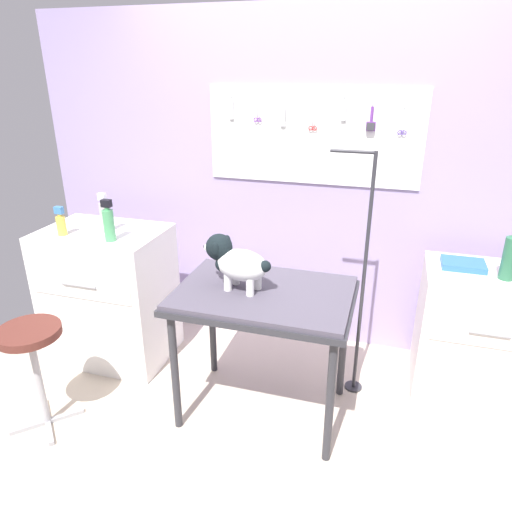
{
  "coord_description": "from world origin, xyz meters",
  "views": [
    {
      "loc": [
        0.56,
        -1.84,
        1.93
      ],
      "look_at": [
        -0.12,
        0.41,
        0.97
      ],
      "focal_mm": 32.64,
      "sensor_mm": 36.0,
      "label": 1
    }
  ],
  "objects_px": {
    "grooming_table": "(264,304)",
    "dog": "(235,261)",
    "soda_bottle": "(510,257)",
    "counter_left": "(110,294)",
    "stool": "(32,348)",
    "cabinet_right": "(477,338)",
    "spray_bottle_short": "(61,223)",
    "grooming_arm": "(361,290)"
  },
  "relations": [
    {
      "from": "grooming_table",
      "to": "dog",
      "type": "distance_m",
      "value": 0.29
    },
    {
      "from": "soda_bottle",
      "to": "counter_left",
      "type": "bearing_deg",
      "value": -176.41
    },
    {
      "from": "stool",
      "to": "soda_bottle",
      "type": "bearing_deg",
      "value": 20.56
    },
    {
      "from": "cabinet_right",
      "to": "spray_bottle_short",
      "type": "xyz_separation_m",
      "value": [
        -2.56,
        -0.35,
        0.59
      ]
    },
    {
      "from": "grooming_table",
      "to": "cabinet_right",
      "type": "relative_size",
      "value": 1.15
    },
    {
      "from": "cabinet_right",
      "to": "stool",
      "type": "bearing_deg",
      "value": -157.73
    },
    {
      "from": "cabinet_right",
      "to": "spray_bottle_short",
      "type": "distance_m",
      "value": 2.65
    },
    {
      "from": "grooming_arm",
      "to": "cabinet_right",
      "type": "xyz_separation_m",
      "value": [
        0.69,
        0.12,
        -0.28
      ]
    },
    {
      "from": "stool",
      "to": "soda_bottle",
      "type": "relative_size",
      "value": 2.28
    },
    {
      "from": "grooming_table",
      "to": "spray_bottle_short",
      "type": "relative_size",
      "value": 5.23
    },
    {
      "from": "stool",
      "to": "spray_bottle_short",
      "type": "bearing_deg",
      "value": 107.93
    },
    {
      "from": "cabinet_right",
      "to": "stool",
      "type": "xyz_separation_m",
      "value": [
        -2.36,
        -0.97,
        0.09
      ]
    },
    {
      "from": "spray_bottle_short",
      "to": "soda_bottle",
      "type": "height_order",
      "value": "soda_bottle"
    },
    {
      "from": "grooming_table",
      "to": "cabinet_right",
      "type": "distance_m",
      "value": 1.32
    },
    {
      "from": "dog",
      "to": "stool",
      "type": "distance_m",
      "value": 1.2
    },
    {
      "from": "grooming_table",
      "to": "grooming_arm",
      "type": "relative_size",
      "value": 0.64
    },
    {
      "from": "spray_bottle_short",
      "to": "counter_left",
      "type": "bearing_deg",
      "value": 37.55
    },
    {
      "from": "cabinet_right",
      "to": "grooming_arm",
      "type": "bearing_deg",
      "value": -169.87
    },
    {
      "from": "dog",
      "to": "stool",
      "type": "height_order",
      "value": "dog"
    },
    {
      "from": "grooming_arm",
      "to": "stool",
      "type": "xyz_separation_m",
      "value": [
        -1.66,
        -0.84,
        -0.19
      ]
    },
    {
      "from": "cabinet_right",
      "to": "dog",
      "type": "bearing_deg",
      "value": -159.87
    },
    {
      "from": "grooming_table",
      "to": "spray_bottle_short",
      "type": "xyz_separation_m",
      "value": [
        -1.37,
        0.13,
        0.29
      ]
    },
    {
      "from": "grooming_table",
      "to": "cabinet_right",
      "type": "xyz_separation_m",
      "value": [
        1.19,
        0.48,
        -0.29
      ]
    },
    {
      "from": "grooming_table",
      "to": "stool",
      "type": "height_order",
      "value": "grooming_table"
    },
    {
      "from": "grooming_table",
      "to": "stool",
      "type": "bearing_deg",
      "value": -157.48
    },
    {
      "from": "grooming_arm",
      "to": "counter_left",
      "type": "relative_size",
      "value": 1.63
    },
    {
      "from": "grooming_arm",
      "to": "spray_bottle_short",
      "type": "distance_m",
      "value": 1.9
    },
    {
      "from": "grooming_arm",
      "to": "spray_bottle_short",
      "type": "xyz_separation_m",
      "value": [
        -1.86,
        -0.23,
        0.31
      ]
    },
    {
      "from": "grooming_table",
      "to": "stool",
      "type": "distance_m",
      "value": 1.28
    },
    {
      "from": "counter_left",
      "to": "spray_bottle_short",
      "type": "xyz_separation_m",
      "value": [
        -0.18,
        -0.14,
        0.54
      ]
    },
    {
      "from": "dog",
      "to": "counter_left",
      "type": "height_order",
      "value": "dog"
    },
    {
      "from": "grooming_arm",
      "to": "stool",
      "type": "height_order",
      "value": "grooming_arm"
    },
    {
      "from": "stool",
      "to": "soda_bottle",
      "type": "distance_m",
      "value": 2.63
    },
    {
      "from": "grooming_arm",
      "to": "stool",
      "type": "relative_size",
      "value": 2.39
    },
    {
      "from": "grooming_arm",
      "to": "stool",
      "type": "bearing_deg",
      "value": -153.17
    },
    {
      "from": "soda_bottle",
      "to": "cabinet_right",
      "type": "bearing_deg",
      "value": 139.6
    },
    {
      "from": "dog",
      "to": "counter_left",
      "type": "xyz_separation_m",
      "value": [
        -1.02,
        0.28,
        -0.49
      ]
    },
    {
      "from": "counter_left",
      "to": "spray_bottle_short",
      "type": "height_order",
      "value": "spray_bottle_short"
    },
    {
      "from": "dog",
      "to": "spray_bottle_short",
      "type": "relative_size",
      "value": 2.17
    },
    {
      "from": "dog",
      "to": "spray_bottle_short",
      "type": "xyz_separation_m",
      "value": [
        -1.21,
        0.14,
        0.05
      ]
    },
    {
      "from": "grooming_arm",
      "to": "spray_bottle_short",
      "type": "bearing_deg",
      "value": -173.05
    },
    {
      "from": "grooming_table",
      "to": "cabinet_right",
      "type": "bearing_deg",
      "value": 22.03
    }
  ]
}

